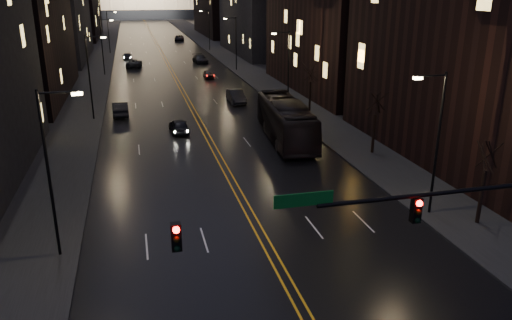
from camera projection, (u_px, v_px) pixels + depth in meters
road at (154, 39)px, 139.18m from camera, size 20.00×320.00×0.02m
sidewalk_left at (102, 40)px, 136.00m from camera, size 8.00×320.00×0.16m
sidewalk_right at (204, 38)px, 142.33m from camera, size 8.00×320.00×0.16m
center_line at (154, 39)px, 139.18m from camera, size 0.62×320.00×0.01m
building_left_far at (51, 8)px, 96.30m from camera, size 12.00×34.00×20.00m
building_right_near at (489, 9)px, 39.05m from camera, size 12.00×26.00×24.00m
traffic_signal at (470, 215)px, 19.53m from camera, size 17.29×0.45×7.00m
streetlamp_right_near at (436, 137)px, 29.83m from camera, size 2.13×0.25×9.00m
streetlamp_left_near at (52, 167)px, 24.94m from camera, size 2.13×0.25×9.00m
streetlamp_right_mid at (287, 66)px, 57.36m from camera, size 2.13×0.25×9.00m
streetlamp_left_mid at (91, 73)px, 52.48m from camera, size 2.13×0.25×9.00m
streetlamp_right_far at (235, 41)px, 84.90m from camera, size 2.13×0.25×9.00m
streetlamp_left_far at (103, 44)px, 80.01m from camera, size 2.13×0.25×9.00m
streetlamp_right_dist at (208, 28)px, 112.44m from camera, size 2.13×0.25×9.00m
streetlamp_left_dist at (109, 30)px, 107.55m from camera, size 2.13×0.25×9.00m
tree_right_near at (488, 154)px, 28.67m from camera, size 2.40×2.40×6.65m
tree_right_mid at (376, 102)px, 41.52m from camera, size 2.40×2.40×6.65m
tree_right_far at (311, 73)px, 56.20m from camera, size 2.40×2.40×6.65m
bus at (286, 120)px, 46.40m from camera, size 4.31×13.76×3.77m
oncoming_car_a at (179, 126)px, 49.08m from camera, size 1.89×4.27×1.43m
oncoming_car_b at (120, 108)px, 55.80m from camera, size 1.83×4.83×1.57m
oncoming_car_c at (134, 63)px, 89.89m from camera, size 3.12×5.62×1.49m
oncoming_car_d at (127, 56)px, 99.76m from camera, size 1.96×4.49×1.28m
receding_car_a at (236, 96)px, 61.89m from camera, size 1.80×4.96×1.62m
receding_car_b at (209, 74)px, 78.99m from camera, size 1.69×3.83×1.28m
receding_car_c at (200, 59)px, 94.71m from camera, size 2.70×5.63×1.58m
receding_car_d at (179, 38)px, 135.31m from camera, size 3.00×5.60×1.50m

